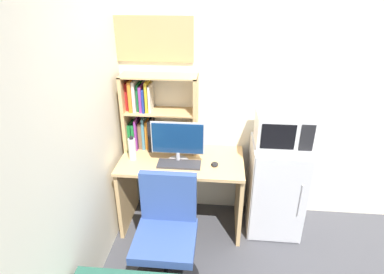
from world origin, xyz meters
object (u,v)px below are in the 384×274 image
keyboard (179,164)px  wall_corkboard (151,39)px  monitor (178,141)px  microwave (283,129)px  hutch_bookshelf (150,112)px  water_bottle (132,149)px  computer_mouse (215,164)px  desk_fan (284,100)px  mini_fridge (275,187)px  desk_chair (167,240)px

keyboard → wall_corkboard: 1.16m
monitor → keyboard: size_ratio=1.24×
keyboard → microwave: microwave is taller
keyboard → wall_corkboard: (-0.30, 0.43, 1.03)m
hutch_bookshelf → water_bottle: bearing=-117.1°
computer_mouse → wall_corkboard: bearing=147.0°
microwave → desk_fan: desk_fan is taller
microwave → desk_fan: (-0.03, -0.01, 0.27)m
water_bottle → monitor: bearing=-0.7°
mini_fridge → wall_corkboard: size_ratio=1.21×
computer_mouse → desk_chair: size_ratio=0.09×
hutch_bookshelf → water_bottle: hutch_bookshelf is taller
keyboard → mini_fridge: size_ratio=0.42×
desk_chair → microwave: bearing=37.2°
hutch_bookshelf → desk_chair: (0.29, -0.88, -0.75)m
water_bottle → mini_fridge: bearing=3.4°
hutch_bookshelf → desk_chair: 1.19m
mini_fridge → desk_chair: size_ratio=1.01×
monitor → microwave: (0.93, 0.09, 0.11)m
keyboard → desk_fan: 1.08m
monitor → desk_chair: bearing=-91.5°
monitor → microwave: bearing=5.5°
computer_mouse → desk_chair: desk_chair is taller
water_bottle → desk_chair: (0.41, -0.64, -0.47)m
monitor → desk_chair: monitor is taller
mini_fridge → microwave: (0.00, 0.00, 0.62)m
computer_mouse → mini_fridge: size_ratio=0.09×
desk_fan → wall_corkboard: size_ratio=0.29×
microwave → desk_fan: bearing=-169.0°
mini_fridge → desk_chair: 1.19m
computer_mouse → water_bottle: water_bottle is taller
keyboard → computer_mouse: bearing=4.3°
keyboard → desk_chair: bearing=-93.5°
keyboard → water_bottle: size_ratio=1.70×
microwave → desk_chair: microwave is taller
monitor → water_bottle: bearing=179.3°
keyboard → wall_corkboard: bearing=124.7°
hutch_bookshelf → computer_mouse: 0.80m
mini_fridge → microwave: microwave is taller
water_bottle → desk_chair: bearing=-57.0°
hutch_bookshelf → mini_fridge: hutch_bookshelf is taller
keyboard → computer_mouse: computer_mouse is taller
desk_fan → wall_corkboard: wall_corkboard is taller
microwave → desk_fan: 0.28m
microwave → desk_chair: 1.38m
monitor → wall_corkboard: (-0.28, 0.36, 0.83)m
mini_fridge → desk_fan: bearing=-175.2°
monitor → wall_corkboard: size_ratio=0.63×
mini_fridge → desk_fan: size_ratio=4.10×
hutch_bookshelf → monitor: (0.30, -0.25, -0.17)m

